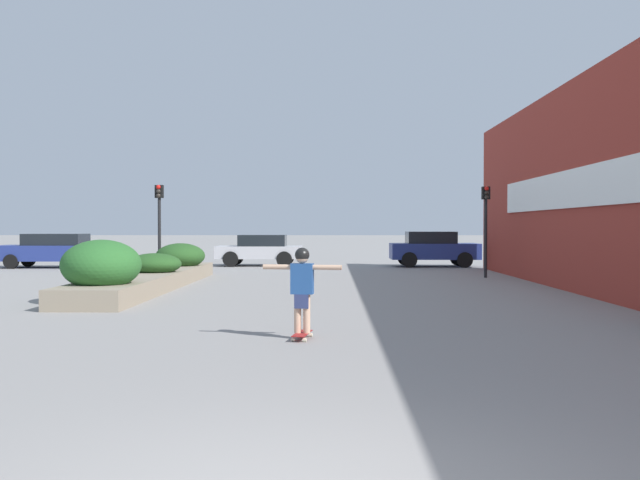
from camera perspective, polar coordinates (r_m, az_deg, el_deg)
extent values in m
cube|color=white|center=(18.23, 21.99, 4.26)|extent=(0.06, 18.85, 1.05)
cube|color=gray|center=(21.51, -13.41, -3.15)|extent=(1.68, 11.91, 0.46)
ellipsoid|color=#286028|center=(17.49, -17.10, -1.91)|extent=(1.84, 1.96, 1.18)
ellipsoid|color=#234C1E|center=(21.62, -13.13, -1.88)|extent=(1.60, 1.48, 0.64)
ellipsoid|color=#234C1E|center=(25.07, -11.11, -1.26)|extent=(1.69, 1.82, 0.88)
cube|color=maroon|center=(11.50, -1.44, -7.47)|extent=(0.32, 0.78, 0.01)
cylinder|color=beige|center=(11.78, -1.62, -7.57)|extent=(0.07, 0.07, 0.06)
cylinder|color=beige|center=(11.75, -0.76, -7.59)|extent=(0.07, 0.07, 0.06)
cylinder|color=beige|center=(11.27, -2.14, -7.97)|extent=(0.07, 0.07, 0.06)
cylinder|color=beige|center=(11.24, -1.24, -7.99)|extent=(0.07, 0.07, 0.06)
cylinder|color=tan|center=(11.47, -1.81, -5.89)|extent=(0.13, 0.13, 0.63)
cylinder|color=tan|center=(11.44, -1.07, -5.90)|extent=(0.13, 0.13, 0.63)
cube|color=navy|center=(11.44, -1.44, -4.90)|extent=(0.25, 0.22, 0.23)
cube|color=#234C8C|center=(11.40, -1.44, -3.12)|extent=(0.38, 0.23, 0.49)
cylinder|color=tan|center=(11.48, -3.44, -2.16)|extent=(0.47, 0.15, 0.08)
cylinder|color=tan|center=(11.32, 0.59, -2.20)|extent=(0.47, 0.15, 0.08)
sphere|color=tan|center=(11.38, -1.44, -1.37)|extent=(0.20, 0.20, 0.20)
sphere|color=black|center=(11.38, -1.44, -1.20)|extent=(0.23, 0.23, 0.23)
cube|color=navy|center=(32.66, 9.12, -0.89)|extent=(3.94, 1.86, 0.71)
cube|color=black|center=(32.62, 8.85, 0.20)|extent=(2.17, 1.64, 0.53)
cylinder|color=black|center=(33.74, 10.96, -1.43)|extent=(0.69, 0.22, 0.69)
cylinder|color=black|center=(32.00, 11.51, -1.57)|extent=(0.69, 0.22, 0.69)
cylinder|color=black|center=(33.40, 6.83, -1.45)|extent=(0.69, 0.22, 0.69)
cylinder|color=black|center=(31.64, 7.16, -1.59)|extent=(0.69, 0.22, 0.69)
cube|color=navy|center=(33.55, -20.66, -0.97)|extent=(4.59, 1.82, 0.68)
cube|color=black|center=(33.46, -20.37, 0.04)|extent=(2.53, 1.60, 0.51)
cylinder|color=black|center=(33.32, -23.48, -1.59)|extent=(0.62, 0.22, 0.62)
cylinder|color=black|center=(34.90, -22.31, -1.47)|extent=(0.62, 0.22, 0.62)
cylinder|color=black|center=(32.25, -18.86, -1.64)|extent=(0.62, 0.22, 0.62)
cylinder|color=black|center=(33.88, -17.87, -1.51)|extent=(0.62, 0.22, 0.62)
cube|color=#BCBCC1|center=(32.93, -4.88, -0.98)|extent=(3.89, 1.86, 0.57)
cube|color=black|center=(32.90, -4.61, -0.04)|extent=(2.14, 1.64, 0.51)
cylinder|color=black|center=(32.21, -7.17, -1.53)|extent=(0.70, 0.22, 0.70)
cylinder|color=black|center=(33.96, -6.75, -1.40)|extent=(0.70, 0.22, 0.70)
cylinder|color=black|center=(31.96, -2.88, -1.54)|extent=(0.70, 0.22, 0.70)
cylinder|color=black|center=(33.73, -2.68, -1.41)|extent=(0.70, 0.22, 0.70)
cylinder|color=black|center=(25.57, -12.72, 0.15)|extent=(0.11, 0.11, 2.81)
cube|color=black|center=(25.60, -12.74, 3.81)|extent=(0.28, 0.20, 0.45)
sphere|color=red|center=(25.49, -12.80, 4.16)|extent=(0.15, 0.15, 0.15)
sphere|color=#2D2823|center=(25.48, -12.80, 3.82)|extent=(0.15, 0.15, 0.15)
sphere|color=#2D2823|center=(25.48, -12.80, 3.48)|extent=(0.15, 0.15, 0.15)
cylinder|color=black|center=(25.87, 13.11, 0.12)|extent=(0.11, 0.11, 2.77)
cube|color=black|center=(25.89, 13.13, 3.68)|extent=(0.28, 0.20, 0.45)
sphere|color=red|center=(25.78, 13.18, 4.03)|extent=(0.15, 0.15, 0.15)
sphere|color=#2D2823|center=(25.78, 13.18, 3.70)|extent=(0.15, 0.15, 0.15)
sphere|color=#2D2823|center=(25.77, 13.18, 3.36)|extent=(0.15, 0.15, 0.15)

